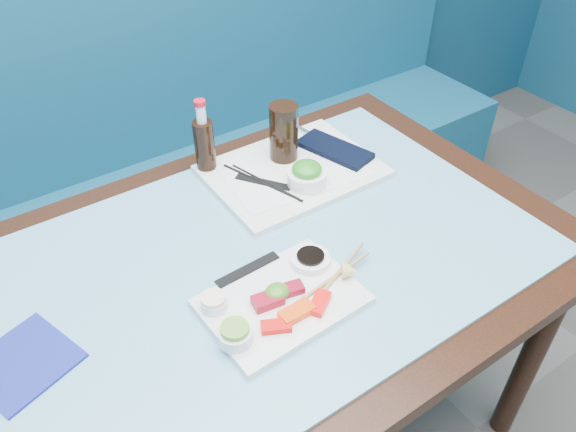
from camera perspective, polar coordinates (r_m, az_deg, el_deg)
booth_bench at (r=2.05m, az=-15.30°, el=1.70°), size 3.00×0.56×1.17m
dining_table at (r=1.27m, az=-3.11°, el=-7.27°), size 1.40×0.90×0.75m
glass_top at (r=1.21m, az=-3.25°, el=-4.47°), size 1.22×0.76×0.01m
sashimi_plate at (r=1.11m, az=-0.61°, el=-8.66°), size 0.31×0.23×0.02m
salmon_left at (r=1.06m, az=-1.22°, el=-11.14°), size 0.06×0.05×0.01m
salmon_mid at (r=1.07m, az=0.89°, el=-9.75°), size 0.07×0.03×0.02m
salmon_right at (r=1.09m, az=3.22°, el=-8.81°), size 0.07×0.06×0.01m
tuna_left at (r=1.09m, az=-2.08°, el=-8.57°), size 0.06×0.04×0.02m
tuna_right at (r=1.11m, az=0.32°, el=-7.43°), size 0.05×0.04×0.02m
seaweed_garnish at (r=1.10m, az=-1.13°, el=-7.72°), size 0.06×0.05×0.03m
ramekin_wasabi at (r=1.04m, az=-5.38°, el=-11.98°), size 0.07×0.07×0.03m
wasabi_fill at (r=1.02m, az=-5.44°, el=-11.33°), size 0.06×0.06×0.01m
ramekin_ginger at (r=1.09m, az=-7.54°, el=-8.83°), size 0.06×0.06×0.02m
ginger_fill at (r=1.08m, az=-7.61°, el=-8.29°), size 0.06×0.06×0.01m
soy_dish at (r=1.17m, az=2.29°, el=-4.44°), size 0.09×0.09×0.02m
soy_fill at (r=1.16m, az=2.31°, el=-4.06°), size 0.07×0.07×0.01m
lemon_wedge at (r=1.14m, az=6.32°, el=-5.58°), size 0.05×0.05×0.04m
chopstick_sleeve at (r=1.16m, az=-4.13°, el=-5.42°), size 0.15×0.03×0.00m
wooden_chopstick_a at (r=1.14m, az=4.43°, el=-6.38°), size 0.22×0.04×0.01m
wooden_chopstick_b at (r=1.15m, az=4.82°, el=-6.17°), size 0.22×0.10×0.01m
serving_tray at (r=1.44m, az=0.47°, el=4.59°), size 0.42×0.32×0.02m
paper_placemat at (r=1.44m, az=0.47°, el=4.88°), size 0.38×0.28×0.00m
seaweed_bowl at (r=1.37m, az=1.92°, el=3.88°), size 0.12×0.12×0.04m
seaweed_salad at (r=1.36m, az=1.94°, el=4.76°), size 0.08×0.08×0.04m
cola_glass at (r=1.44m, az=-0.45°, el=8.49°), size 0.10×0.10×0.15m
navy_pouch at (r=1.50m, az=4.74°, el=6.75°), size 0.14×0.22×0.02m
fork at (r=1.57m, az=2.18°, el=8.38°), size 0.03×0.10×0.01m
black_chopstick_a at (r=1.39m, az=-2.67°, el=3.42°), size 0.09×0.24×0.01m
black_chopstick_b at (r=1.39m, az=-2.39°, el=3.52°), size 0.06×0.21×0.01m
tray_sleeve at (r=1.39m, az=-2.53°, el=3.43°), size 0.10×0.13×0.00m
cola_bottle_body at (r=1.43m, az=-8.45°, el=6.89°), size 0.07×0.07×0.15m
cola_bottle_neck at (r=1.38m, az=-8.83°, el=10.23°), size 0.03×0.03×0.05m
cola_bottle_cap at (r=1.37m, az=-8.96°, el=11.29°), size 0.03×0.03×0.01m
blue_napkin at (r=1.13m, az=-25.26°, el=-13.27°), size 0.20×0.20×0.01m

